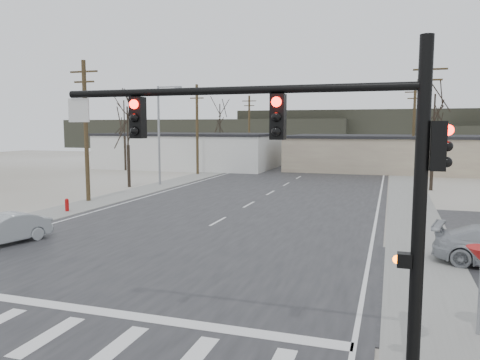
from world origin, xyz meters
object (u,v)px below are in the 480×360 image
at_px(fire_hydrant, 67,205).
at_px(car_far_b, 324,153).
at_px(sedan_crossing, 4,229).
at_px(traffic_signal_mast, 327,160).
at_px(car_far_a, 338,166).

bearing_deg(fire_hydrant, car_far_b, 81.67).
height_order(fire_hydrant, sedan_crossing, sedan_crossing).
relative_size(fire_hydrant, car_far_b, 0.19).
bearing_deg(fire_hydrant, traffic_signal_mast, -38.13).
height_order(fire_hydrant, car_far_b, car_far_b).
xyz_separation_m(car_far_a, car_far_b, (-5.05, 25.30, 0.08)).
distance_m(fire_hydrant, car_far_b, 57.61).
relative_size(car_far_a, car_far_b, 1.05).
bearing_deg(car_far_b, fire_hydrant, -112.66).
distance_m(traffic_signal_mast, fire_hydrant, 23.39).
distance_m(fire_hydrant, car_far_a, 34.41).
distance_m(sedan_crossing, car_far_b, 65.04).
bearing_deg(car_far_a, car_far_b, -58.82).
height_order(car_far_a, car_far_b, car_far_b).
xyz_separation_m(fire_hydrant, car_far_b, (8.34, 57.00, 0.35)).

